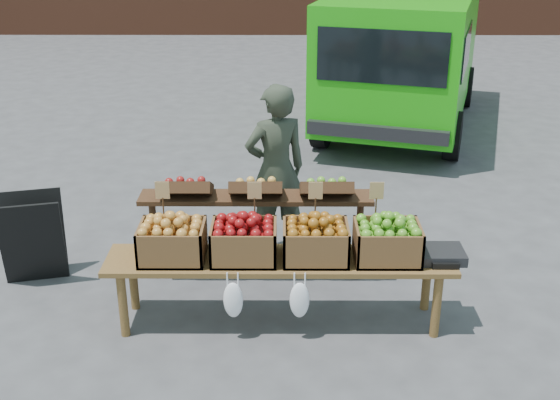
# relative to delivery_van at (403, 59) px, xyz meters

# --- Properties ---
(ground) EXTENTS (80.00, 80.00, 0.00)m
(ground) POSITION_rel_delivery_van_xyz_m (-1.87, -5.12, -0.99)
(ground) COLOR #434345
(delivery_van) EXTENTS (3.23, 4.83, 1.98)m
(delivery_van) POSITION_rel_delivery_van_xyz_m (0.00, 0.00, 0.00)
(delivery_van) COLOR #1A9E0E
(delivery_van) RESTS_ON ground
(vendor) EXTENTS (0.70, 0.58, 1.63)m
(vendor) POSITION_rel_delivery_van_xyz_m (-1.84, -4.18, -0.17)
(vendor) COLOR #2B3326
(vendor) RESTS_ON ground
(chalkboard_sign) EXTENTS (0.59, 0.41, 0.81)m
(chalkboard_sign) POSITION_rel_delivery_van_xyz_m (-3.96, -4.79, -0.59)
(chalkboard_sign) COLOR black
(chalkboard_sign) RESTS_ON ground
(back_table) EXTENTS (2.10, 0.44, 1.04)m
(back_table) POSITION_rel_delivery_van_xyz_m (-2.00, -4.76, -0.47)
(back_table) COLOR #392213
(back_table) RESTS_ON ground
(display_bench) EXTENTS (2.70, 0.56, 0.57)m
(display_bench) POSITION_rel_delivery_van_xyz_m (-1.80, -5.48, -0.71)
(display_bench) COLOR brown
(display_bench) RESTS_ON ground
(crate_golden_apples) EXTENTS (0.50, 0.40, 0.28)m
(crate_golden_apples) POSITION_rel_delivery_van_xyz_m (-2.62, -5.48, -0.28)
(crate_golden_apples) COLOR #A99023
(crate_golden_apples) RESTS_ON display_bench
(crate_russet_pears) EXTENTS (0.50, 0.40, 0.28)m
(crate_russet_pears) POSITION_rel_delivery_van_xyz_m (-2.07, -5.48, -0.28)
(crate_russet_pears) COLOR maroon
(crate_russet_pears) RESTS_ON display_bench
(crate_red_apples) EXTENTS (0.50, 0.40, 0.28)m
(crate_red_apples) POSITION_rel_delivery_van_xyz_m (-1.52, -5.48, -0.28)
(crate_red_apples) COLOR #8A5B1A
(crate_red_apples) RESTS_ON display_bench
(crate_green_apples) EXTENTS (0.50, 0.40, 0.28)m
(crate_green_apples) POSITION_rel_delivery_van_xyz_m (-0.97, -5.48, -0.28)
(crate_green_apples) COLOR #4D8021
(crate_green_apples) RESTS_ON display_bench
(weighing_scale) EXTENTS (0.34, 0.30, 0.08)m
(weighing_scale) POSITION_rel_delivery_van_xyz_m (-0.55, -5.48, -0.38)
(weighing_scale) COLOR black
(weighing_scale) RESTS_ON display_bench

